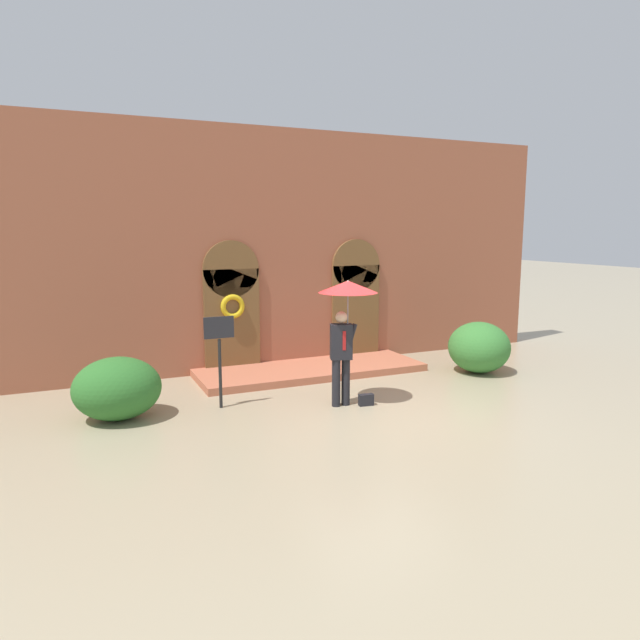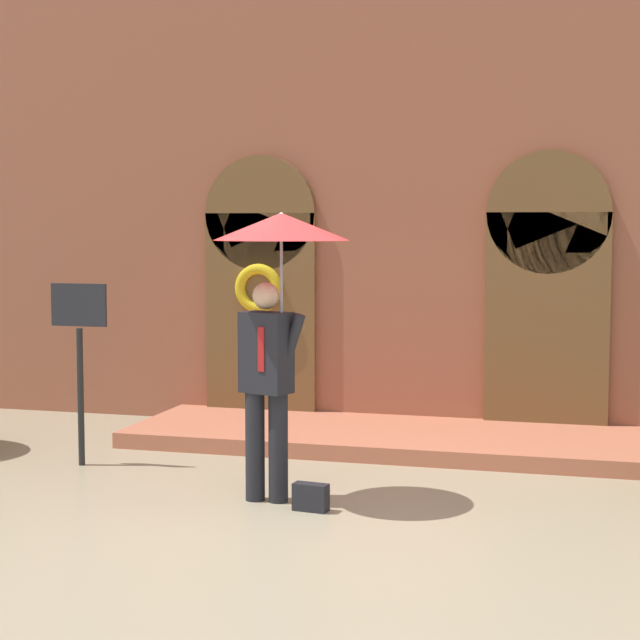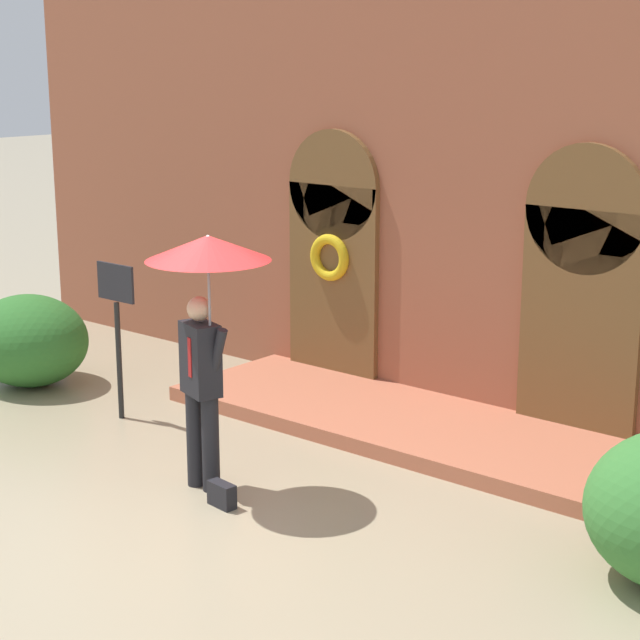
{
  "view_description": "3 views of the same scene",
  "coord_description": "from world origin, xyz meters",
  "views": [
    {
      "loc": [
        -5.02,
        -8.73,
        3.3
      ],
      "look_at": [
        -0.36,
        1.72,
        1.47
      ],
      "focal_mm": 32.0,
      "sensor_mm": 36.0,
      "label": 1
    },
    {
      "loc": [
        2.29,
        -7.6,
        2.26
      ],
      "look_at": [
        -0.32,
        1.82,
        1.39
      ],
      "focal_mm": 60.0,
      "sensor_mm": 36.0,
      "label": 2
    },
    {
      "loc": [
        6.26,
        -5.78,
        3.85
      ],
      "look_at": [
        -0.01,
        1.76,
        1.43
      ],
      "focal_mm": 60.0,
      "sensor_mm": 36.0,
      "label": 3
    }
  ],
  "objects": [
    {
      "name": "ground_plane",
      "position": [
        0.0,
        0.0,
        0.0
      ],
      "size": [
        80.0,
        80.0,
        0.0
      ],
      "primitive_type": "plane",
      "color": "tan"
    },
    {
      "name": "sign_post",
      "position": [
        -2.54,
        1.39,
        1.16
      ],
      "size": [
        0.56,
        0.06,
        1.72
      ],
      "color": "black",
      "rests_on": "ground"
    },
    {
      "name": "person_with_umbrella",
      "position": [
        -0.34,
        0.59,
        1.91
      ],
      "size": [
        1.1,
        1.1,
        2.36
      ],
      "color": "black",
      "rests_on": "ground"
    },
    {
      "name": "building_facade",
      "position": [
        -0.0,
        4.15,
        2.68
      ],
      "size": [
        14.0,
        2.3,
        5.6
      ],
      "color": "#9E563D",
      "rests_on": "ground"
    },
    {
      "name": "handbag",
      "position": [
        0.0,
        0.39,
        0.11
      ],
      "size": [
        0.29,
        0.15,
        0.22
      ],
      "primitive_type": "cube",
      "rotation": [
        0.0,
        0.0,
        -0.13
      ],
      "color": "black",
      "rests_on": "ground"
    },
    {
      "name": "shrub_left",
      "position": [
        -4.34,
        1.5,
        0.55
      ],
      "size": [
        1.51,
        1.34,
        1.1
      ],
      "primitive_type": "ellipsoid",
      "color": "#2D6B28",
      "rests_on": "ground"
    }
  ]
}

